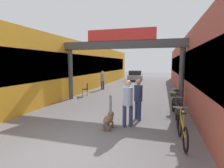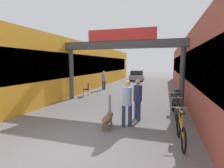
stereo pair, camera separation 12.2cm
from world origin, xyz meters
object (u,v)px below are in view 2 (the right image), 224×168
object	(u,v)px
bicycle_blue_farthest	(175,100)
bollard_post_metal	(110,108)
bicycle_orange_nearest	(181,128)
bicycle_black_second	(177,112)
dog_on_leash	(108,119)
parked_car_silver	(137,76)
bicycle_green_third	(176,105)
pedestrian_carrying_crate	(104,79)
pedestrian_with_dog	(127,100)
cafe_chair_black_nearer	(87,88)
pedestrian_companion	(138,97)

from	to	relation	value
bicycle_blue_farthest	bollard_post_metal	distance (m)	3.94
bicycle_orange_nearest	bicycle_black_second	world-z (taller)	same
bicycle_blue_farthest	bicycle_black_second	bearing A→B (deg)	-91.30
dog_on_leash	bollard_post_metal	world-z (taller)	bollard_post_metal
parked_car_silver	bicycle_green_third	bearing A→B (deg)	-74.85
pedestrian_carrying_crate	dog_on_leash	distance (m)	9.41
pedestrian_with_dog	bicycle_black_second	xyz separation A→B (m)	(1.76, 0.87, -0.55)
bicycle_black_second	bollard_post_metal	xyz separation A→B (m)	(-2.51, -0.56, 0.12)
cafe_chair_black_nearer	bicycle_black_second	bearing A→B (deg)	-36.78
pedestrian_with_dog	bicycle_blue_farthest	distance (m)	3.81
pedestrian_with_dog	bicycle_green_third	bearing A→B (deg)	50.08
bicycle_black_second	bicycle_green_third	world-z (taller)	same
bicycle_black_second	bicycle_green_third	bearing A→B (deg)	88.84
pedestrian_companion	pedestrian_carrying_crate	distance (m)	8.58
dog_on_leash	parked_car_silver	distance (m)	17.93
pedestrian_companion	bollard_post_metal	bearing A→B (deg)	-150.02
pedestrian_with_dog	dog_on_leash	world-z (taller)	pedestrian_with_dog
bicycle_orange_nearest	pedestrian_carrying_crate	bearing A→B (deg)	121.73
cafe_chair_black_nearer	pedestrian_with_dog	bearing A→B (deg)	-52.17
pedestrian_companion	parked_car_silver	xyz separation A→B (m)	(-2.61, 16.56, -0.32)
pedestrian_companion	bicycle_orange_nearest	world-z (taller)	pedestrian_companion
bicycle_black_second	bicycle_blue_farthest	world-z (taller)	same
bicycle_black_second	parked_car_silver	bearing A→B (deg)	103.96
pedestrian_companion	pedestrian_carrying_crate	size ratio (longest dim) A/B	1.03
bicycle_orange_nearest	bicycle_black_second	xyz separation A→B (m)	(-0.01, 1.66, 0.00)
bicycle_black_second	pedestrian_carrying_crate	bearing A→B (deg)	126.98
dog_on_leash	bollard_post_metal	bearing A→B (deg)	102.35
bicycle_orange_nearest	bicycle_green_third	world-z (taller)	same
bollard_post_metal	pedestrian_companion	bearing A→B (deg)	29.98
pedestrian_carrying_crate	bicycle_blue_farthest	xyz separation A→B (m)	(5.72, -5.09, -0.49)
bicycle_green_third	dog_on_leash	bearing A→B (deg)	-133.28
bicycle_green_third	cafe_chair_black_nearer	distance (m)	6.60
pedestrian_with_dog	bicycle_orange_nearest	world-z (taller)	pedestrian_with_dog
dog_on_leash	bicycle_orange_nearest	world-z (taller)	bicycle_orange_nearest
bicycle_black_second	parked_car_silver	xyz separation A→B (m)	(-4.12, 16.58, 0.21)
dog_on_leash	bollard_post_metal	distance (m)	0.75
pedestrian_with_dog	bicycle_green_third	size ratio (longest dim) A/B	1.02
bicycle_green_third	cafe_chair_black_nearer	size ratio (longest dim) A/B	1.89
bicycle_black_second	bicycle_green_third	size ratio (longest dim) A/B	1.01
pedestrian_companion	parked_car_silver	size ratio (longest dim) A/B	0.41
bicycle_green_third	cafe_chair_black_nearer	bearing A→B (deg)	152.16
bicycle_blue_farthest	bollard_post_metal	size ratio (longest dim) A/B	1.54
bicycle_black_second	parked_car_silver	size ratio (longest dim) A/B	0.41
bicycle_black_second	bicycle_blue_farthest	size ratio (longest dim) A/B	1.01
pedestrian_companion	bollard_post_metal	size ratio (longest dim) A/B	1.54
bicycle_green_third	bollard_post_metal	bearing A→B (deg)	-144.33
dog_on_leash	bicycle_green_third	xyz separation A→B (m)	(2.38, 2.53, 0.08)
pedestrian_companion	bicycle_orange_nearest	bearing A→B (deg)	-47.85
bicycle_orange_nearest	pedestrian_companion	bearing A→B (deg)	132.15
bicycle_orange_nearest	bollard_post_metal	distance (m)	2.75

